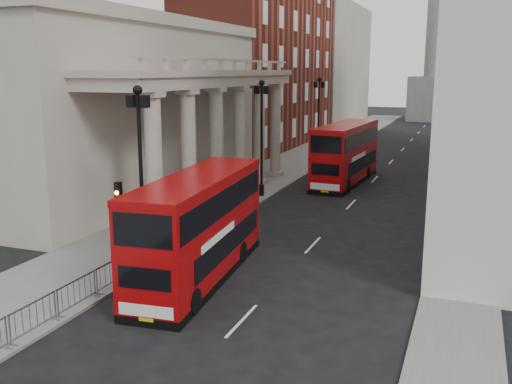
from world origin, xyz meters
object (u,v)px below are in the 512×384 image
at_px(pedestrian_a, 211,190).
at_px(pedestrian_c, 224,181).
at_px(monument_column, 435,31).
at_px(lamp_post_south, 141,163).
at_px(lamp_post_mid, 262,130).
at_px(bus_far, 346,152).
at_px(pedestrian_b, 200,192).
at_px(traffic_light, 119,212).
at_px(lamp_post_north, 319,114).
at_px(bus_near, 199,225).

bearing_deg(pedestrian_a, pedestrian_c, 98.06).
bearing_deg(monument_column, pedestrian_a, -96.72).
relative_size(monument_column, pedestrian_c, 31.17).
height_order(lamp_post_south, lamp_post_mid, same).
bearing_deg(pedestrian_c, pedestrian_a, -75.62).
bearing_deg(monument_column, bus_far, -91.83).
xyz_separation_m(monument_column, pedestrian_c, (-9.63, -71.97, -14.99)).
xyz_separation_m(pedestrian_a, pedestrian_b, (-0.41, -0.87, 0.03)).
distance_m(traffic_light, pedestrian_c, 18.44).
distance_m(lamp_post_mid, pedestrian_b, 6.53).
relative_size(lamp_post_north, pedestrian_c, 4.79).
bearing_deg(lamp_post_mid, bus_near, -79.20).
bearing_deg(bus_near, pedestrian_a, 107.82).
xyz_separation_m(bus_near, pedestrian_c, (-6.17, 16.52, -1.43)).
bearing_deg(lamp_post_mid, pedestrian_c, 179.40).
height_order(lamp_post_mid, bus_far, lamp_post_mid).
height_order(monument_column, pedestrian_a, monument_column).
relative_size(monument_column, bus_far, 4.77).
bearing_deg(pedestrian_c, traffic_light, -76.72).
relative_size(monument_column, traffic_light, 12.60).
bearing_deg(lamp_post_mid, pedestrian_a, -122.22).
distance_m(monument_column, pedestrian_c, 74.14).
bearing_deg(pedestrian_a, traffic_light, -83.32).
bearing_deg(bus_far, lamp_post_mid, -117.62).
bearing_deg(traffic_light, lamp_post_south, 92.84).
xyz_separation_m(bus_far, pedestrian_b, (-7.27, -12.12, -1.45)).
distance_m(lamp_post_mid, lamp_post_north, 16.00).
xyz_separation_m(lamp_post_south, traffic_light, (0.10, -2.02, -1.80)).
bearing_deg(pedestrian_a, pedestrian_b, -118.44).
relative_size(lamp_post_south, pedestrian_b, 4.34).
xyz_separation_m(lamp_post_mid, bus_near, (3.15, -16.49, -2.49)).
distance_m(pedestrian_b, pedestrian_c, 4.58).
bearing_deg(traffic_light, lamp_post_mid, 90.32).
xyz_separation_m(lamp_post_mid, pedestrian_b, (-2.73, -4.53, -3.83)).
bearing_deg(pedestrian_c, pedestrian_b, -82.80).
relative_size(lamp_post_south, pedestrian_a, 4.46).
bearing_deg(traffic_light, monument_column, 85.87).
relative_size(lamp_post_south, bus_near, 0.76).
bearing_deg(monument_column, pedestrian_b, -96.95).
distance_m(bus_far, pedestrian_b, 14.21).
relative_size(monument_column, lamp_post_mid, 6.51).
bearing_deg(bus_far, pedestrian_a, -118.04).
relative_size(bus_far, pedestrian_c, 6.53).
height_order(monument_column, pedestrian_b, monument_column).
height_order(lamp_post_south, pedestrian_a, lamp_post_south).
height_order(lamp_post_south, pedestrian_b, lamp_post_south).
height_order(lamp_post_mid, pedestrian_b, lamp_post_mid).
xyz_separation_m(lamp_post_south, lamp_post_north, (0.00, 32.00, 0.00)).
xyz_separation_m(lamp_post_north, bus_far, (4.55, -8.42, -2.38)).
relative_size(traffic_light, bus_far, 0.38).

